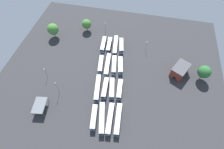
% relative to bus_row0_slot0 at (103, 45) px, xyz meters
% --- Properties ---
extents(ground_plane, '(130.87, 130.87, 0.00)m').
position_rel_bus_row0_slot0_xyz_m(ground_plane, '(24.10, 9.65, -1.92)').
color(ground_plane, '#333335').
extents(bus_row0_slot0, '(12.68, 3.72, 3.63)m').
position_rel_bus_row0_slot0_xyz_m(bus_row0_slot0, '(0.00, 0.00, 0.00)').
color(bus_row0_slot0, silver).
rests_on(bus_row0_slot0, ground_plane).
extents(bus_row0_slot1, '(12.32, 3.54, 3.63)m').
position_rel_bus_row0_slot0_xyz_m(bus_row0_slot1, '(-0.35, 3.80, -0.00)').
color(bus_row0_slot1, silver).
rests_on(bus_row0_slot1, ground_plane).
extents(bus_row0_slot2, '(16.23, 4.55, 3.63)m').
position_rel_bus_row0_slot0_xyz_m(bus_row0_slot2, '(-0.86, 7.98, 0.00)').
color(bus_row0_slot2, silver).
rests_on(bus_row0_slot2, ground_plane).
extents(bus_row0_slot3, '(12.19, 4.71, 3.63)m').
position_rel_bus_row0_slot0_xyz_m(bus_row0_slot3, '(-1.40, 11.81, -0.00)').
color(bus_row0_slot3, silver).
rests_on(bus_row0_slot3, ground_plane).
extents(bus_row1_slot0, '(12.74, 4.37, 3.63)m').
position_rel_bus_row0_slot0_xyz_m(bus_row1_slot0, '(16.63, 2.50, 0.00)').
color(bus_row1_slot0, silver).
rests_on(bus_row1_slot0, ground_plane).
extents(bus_row1_slot1, '(16.23, 4.34, 3.63)m').
position_rel_bus_row0_slot0_xyz_m(bus_row1_slot1, '(16.14, 6.56, 0.00)').
color(bus_row1_slot1, silver).
rests_on(bus_row1_slot1, ground_plane).
extents(bus_row1_slot2, '(13.10, 4.59, 3.63)m').
position_rel_bus_row0_slot0_xyz_m(bus_row1_slot2, '(15.46, 10.48, 0.00)').
color(bus_row1_slot2, silver).
rests_on(bus_row1_slot2, ground_plane).
extents(bus_row1_slot3, '(12.21, 4.77, 3.63)m').
position_rel_bus_row0_slot0_xyz_m(bus_row1_slot3, '(15.00, 14.30, -0.00)').
color(bus_row1_slot3, silver).
rests_on(bus_row1_slot3, ground_plane).
extents(bus_row2_slot0, '(16.24, 5.05, 3.63)m').
position_rel_bus_row0_slot0_xyz_m(bus_row2_slot0, '(33.14, 4.90, 0.00)').
color(bus_row2_slot0, silver).
rests_on(bus_row2_slot0, ground_plane).
extents(bus_row2_slot1, '(12.69, 3.60, 3.63)m').
position_rel_bus_row0_slot0_xyz_m(bus_row2_slot1, '(32.44, 8.98, 0.00)').
color(bus_row2_slot1, silver).
rests_on(bus_row2_slot1, ground_plane).
extents(bus_row2_slot2, '(12.66, 4.77, 3.63)m').
position_rel_bus_row0_slot0_xyz_m(bus_row2_slot2, '(31.85, 12.70, -0.00)').
color(bus_row2_slot2, silver).
rests_on(bus_row2_slot2, ground_plane).
extents(bus_row2_slot3, '(11.98, 3.61, 3.63)m').
position_rel_bus_row0_slot0_xyz_m(bus_row2_slot3, '(31.49, 16.93, -0.00)').
color(bus_row2_slot3, silver).
rests_on(bus_row2_slot3, ground_plane).
extents(bus_row3_slot0, '(12.92, 4.50, 3.63)m').
position_rel_bus_row0_slot0_xyz_m(bus_row3_slot0, '(49.97, 7.54, 0.00)').
color(bus_row3_slot0, silver).
rests_on(bus_row3_slot0, ground_plane).
extents(bus_row3_slot1, '(16.21, 5.96, 3.63)m').
position_rel_bus_row0_slot0_xyz_m(bus_row3_slot1, '(49.51, 11.51, 0.00)').
color(bus_row3_slot1, silver).
rests_on(bus_row3_slot1, ground_plane).
extents(bus_row3_slot2, '(16.20, 3.86, 3.63)m').
position_rel_bus_row0_slot0_xyz_m(bus_row3_slot2, '(48.93, 15.42, 0.00)').
color(bus_row3_slot2, silver).
rests_on(bus_row3_slot2, ground_plane).
extents(bus_row3_slot3, '(16.20, 3.89, 3.63)m').
position_rel_bus_row0_slot0_xyz_m(bus_row3_slot3, '(48.32, 19.38, 0.00)').
color(bus_row3_slot3, silver).
rests_on(bus_row3_slot3, ground_plane).
extents(depot_building, '(13.51, 11.90, 6.49)m').
position_rel_bus_row0_slot0_xyz_m(depot_building, '(12.09, 49.05, 1.35)').
color(depot_building, maroon).
rests_on(depot_building, ground_plane).
extents(maintenance_shelter, '(10.03, 7.28, 4.17)m').
position_rel_bus_row0_slot0_xyz_m(maintenance_shelter, '(50.40, -20.87, 2.04)').
color(maintenance_shelter, slate).
rests_on(maintenance_shelter, ground_plane).
extents(lamp_post_by_building, '(0.56, 0.28, 7.57)m').
position_rel_bus_row0_slot0_xyz_m(lamp_post_by_building, '(-2.82, 27.90, 2.28)').
color(lamp_post_by_building, slate).
rests_on(lamp_post_by_building, ground_plane).
extents(lamp_post_far_corner, '(0.56, 0.28, 9.62)m').
position_rel_bus_row0_slot0_xyz_m(lamp_post_far_corner, '(39.30, -15.48, 3.31)').
color(lamp_post_far_corner, slate).
rests_on(lamp_post_far_corner, ground_plane).
extents(lamp_post_near_entrance, '(0.56, 0.28, 7.41)m').
position_rel_bus_row0_slot0_xyz_m(lamp_post_near_entrance, '(30.76, -26.28, 2.20)').
color(lamp_post_near_entrance, slate).
rests_on(lamp_post_near_entrance, ground_plane).
extents(lamp_post_mid_lot, '(0.56, 0.28, 8.34)m').
position_rel_bus_row0_slot0_xyz_m(lamp_post_mid_lot, '(-14.05, -2.02, 2.67)').
color(lamp_post_mid_lot, slate).
rests_on(lamp_post_mid_lot, ground_plane).
extents(tree_east_edge, '(7.57, 7.57, 10.23)m').
position_rel_bus_row0_slot0_xyz_m(tree_east_edge, '(-2.44, -35.63, 4.52)').
color(tree_east_edge, brown).
rests_on(tree_east_edge, ground_plane).
extents(tree_west_edge, '(6.51, 6.51, 8.76)m').
position_rel_bus_row0_slot0_xyz_m(tree_west_edge, '(-13.53, -15.45, 3.58)').
color(tree_west_edge, brown).
rests_on(tree_west_edge, ground_plane).
extents(tree_south_edge, '(7.19, 7.19, 10.08)m').
position_rel_bus_row0_slot0_xyz_m(tree_south_edge, '(13.08, 61.34, 4.56)').
color(tree_south_edge, brown).
rests_on(tree_south_edge, ground_plane).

